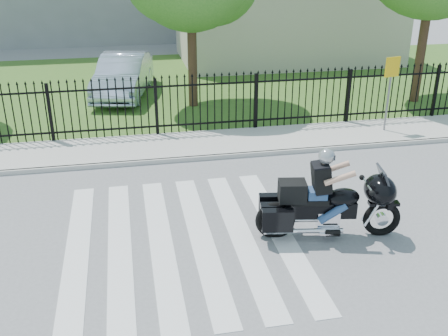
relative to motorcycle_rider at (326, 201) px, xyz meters
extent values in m
plane|color=slate|center=(-2.82, 0.32, -0.79)|extent=(120.00, 120.00, 0.00)
cube|color=#ADAAA3|center=(-2.82, 5.32, -0.73)|extent=(40.00, 2.00, 0.12)
cube|color=#ADAAA3|center=(-2.82, 4.32, -0.73)|extent=(40.00, 0.12, 0.12)
cube|color=#325C1F|center=(-2.82, 12.32, -0.78)|extent=(40.00, 12.00, 0.02)
cube|color=black|center=(-2.82, 6.32, -0.44)|extent=(26.00, 0.04, 0.05)
cube|color=black|center=(-2.82, 6.32, 0.76)|extent=(26.00, 0.04, 0.05)
cylinder|color=#382316|center=(-1.32, 9.32, 1.29)|extent=(0.32, 0.32, 4.16)
cylinder|color=#382316|center=(6.68, 8.32, 1.61)|extent=(0.32, 0.32, 4.80)
cube|color=#BDB39D|center=(4.18, 16.32, 0.96)|extent=(10.00, 6.00, 3.50)
torus|color=black|center=(1.14, -0.19, -0.43)|extent=(0.77, 0.26, 0.75)
torus|color=black|center=(-0.96, 0.16, -0.43)|extent=(0.81, 0.29, 0.80)
cube|color=black|center=(-0.10, 0.02, -0.19)|extent=(1.44, 0.49, 0.33)
ellipsoid|color=black|center=(0.33, -0.05, 0.07)|extent=(0.74, 0.54, 0.36)
cube|color=black|center=(-0.32, 0.05, 0.02)|extent=(0.76, 0.46, 0.11)
cube|color=silver|center=(0.06, -0.01, -0.37)|extent=(0.48, 0.39, 0.33)
ellipsoid|color=black|center=(1.03, -0.17, 0.22)|extent=(0.71, 0.87, 0.59)
cube|color=black|center=(-0.66, 0.11, 0.22)|extent=(0.58, 0.50, 0.39)
cube|color=navy|center=(-0.19, 0.03, 0.15)|extent=(0.42, 0.38, 0.20)
sphere|color=#989C9F|center=(-0.06, 0.01, 0.94)|extent=(0.32, 0.32, 0.32)
imported|color=#B0C0DE|center=(-3.71, 11.09, 0.00)|extent=(2.51, 4.85, 1.52)
cylinder|color=slate|center=(3.99, 5.32, 0.40)|extent=(0.06, 0.06, 2.13)
cube|color=#DCAB0B|center=(3.99, 5.30, 1.27)|extent=(0.48, 0.13, 0.58)
camera|label=1|loc=(-3.69, -8.55, 4.70)|focal=42.00mm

